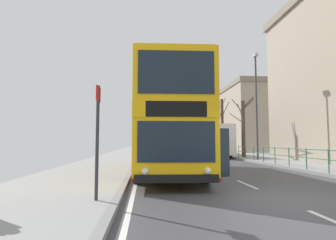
{
  "coord_description": "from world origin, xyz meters",
  "views": [
    {
      "loc": [
        -3.59,
        -7.17,
        1.51
      ],
      "look_at": [
        -2.71,
        3.86,
        2.39
      ],
      "focal_mm": 29.58,
      "sensor_mm": 36.0,
      "label": 1
    }
  ],
  "objects_px": {
    "double_decker_bus_main": "(167,125)",
    "background_building_01": "(254,118)",
    "street_lamp_far_side": "(256,98)",
    "bare_tree_far_00": "(222,125)",
    "background_bus_far_lane": "(208,140)",
    "bare_tree_far_01": "(243,127)",
    "bus_stop_sign_near": "(98,129)"
  },
  "relations": [
    {
      "from": "bare_tree_far_00",
      "to": "bare_tree_far_01",
      "type": "xyz_separation_m",
      "value": [
        -0.66,
        -9.39,
        -0.76
      ]
    },
    {
      "from": "bare_tree_far_00",
      "to": "background_building_01",
      "type": "xyz_separation_m",
      "value": [
        7.56,
        8.67,
        1.73
      ]
    },
    {
      "from": "double_decker_bus_main",
      "to": "background_bus_far_lane",
      "type": "xyz_separation_m",
      "value": [
        5.5,
        15.31,
        -0.67
      ]
    },
    {
      "from": "street_lamp_far_side",
      "to": "background_bus_far_lane",
      "type": "bearing_deg",
      "value": 104.98
    },
    {
      "from": "background_bus_far_lane",
      "to": "bare_tree_far_00",
      "type": "xyz_separation_m",
      "value": [
        3.07,
        5.21,
        1.96
      ]
    },
    {
      "from": "double_decker_bus_main",
      "to": "bare_tree_far_00",
      "type": "xyz_separation_m",
      "value": [
        8.57,
        20.52,
        1.29
      ]
    },
    {
      "from": "double_decker_bus_main",
      "to": "background_building_01",
      "type": "relative_size",
      "value": 0.99
    },
    {
      "from": "bare_tree_far_01",
      "to": "street_lamp_far_side",
      "type": "bearing_deg",
      "value": -93.91
    },
    {
      "from": "bare_tree_far_01",
      "to": "bare_tree_far_00",
      "type": "bearing_deg",
      "value": 85.95
    },
    {
      "from": "double_decker_bus_main",
      "to": "bare_tree_far_01",
      "type": "distance_m",
      "value": 13.66
    },
    {
      "from": "bus_stop_sign_near",
      "to": "background_building_01",
      "type": "height_order",
      "value": "background_building_01"
    },
    {
      "from": "street_lamp_far_side",
      "to": "background_building_01",
      "type": "relative_size",
      "value": 0.71
    },
    {
      "from": "double_decker_bus_main",
      "to": "bare_tree_far_01",
      "type": "bearing_deg",
      "value": 54.61
    },
    {
      "from": "street_lamp_far_side",
      "to": "bare_tree_far_00",
      "type": "distance_m",
      "value": 13.31
    },
    {
      "from": "background_bus_far_lane",
      "to": "background_building_01",
      "type": "distance_m",
      "value": 17.86
    },
    {
      "from": "street_lamp_far_side",
      "to": "bus_stop_sign_near",
      "type": "bearing_deg",
      "value": -124.59
    },
    {
      "from": "bare_tree_far_00",
      "to": "background_bus_far_lane",
      "type": "bearing_deg",
      "value": -120.51
    },
    {
      "from": "double_decker_bus_main",
      "to": "bare_tree_far_01",
      "type": "xyz_separation_m",
      "value": [
        7.91,
        11.13,
        0.53
      ]
    },
    {
      "from": "bus_stop_sign_near",
      "to": "double_decker_bus_main",
      "type": "bearing_deg",
      "value": 72.42
    },
    {
      "from": "background_bus_far_lane",
      "to": "street_lamp_far_side",
      "type": "distance_m",
      "value": 8.91
    },
    {
      "from": "street_lamp_far_side",
      "to": "bare_tree_far_01",
      "type": "distance_m",
      "value": 4.36
    },
    {
      "from": "background_bus_far_lane",
      "to": "bus_stop_sign_near",
      "type": "xyz_separation_m",
      "value": [
        -7.72,
        -22.31,
        0.12
      ]
    },
    {
      "from": "double_decker_bus_main",
      "to": "background_building_01",
      "type": "bearing_deg",
      "value": 61.08
    },
    {
      "from": "bare_tree_far_01",
      "to": "background_building_01",
      "type": "distance_m",
      "value": 20.0
    },
    {
      "from": "background_building_01",
      "to": "street_lamp_far_side",
      "type": "bearing_deg",
      "value": -111.19
    },
    {
      "from": "bare_tree_far_01",
      "to": "bus_stop_sign_near",
      "type": "bearing_deg",
      "value": -119.18
    },
    {
      "from": "background_bus_far_lane",
      "to": "bare_tree_far_00",
      "type": "height_order",
      "value": "bare_tree_far_00"
    },
    {
      "from": "street_lamp_far_side",
      "to": "background_building_01",
      "type": "distance_m",
      "value": 23.48
    },
    {
      "from": "double_decker_bus_main",
      "to": "bare_tree_far_01",
      "type": "relative_size",
      "value": 2.1
    },
    {
      "from": "background_bus_far_lane",
      "to": "bare_tree_far_01",
      "type": "height_order",
      "value": "bare_tree_far_01"
    },
    {
      "from": "double_decker_bus_main",
      "to": "background_bus_far_lane",
      "type": "bearing_deg",
      "value": 70.24
    },
    {
      "from": "bus_stop_sign_near",
      "to": "background_building_01",
      "type": "bearing_deg",
      "value": 63.12
    }
  ]
}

